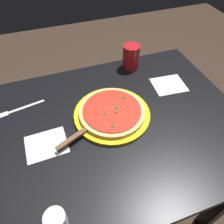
{
  "coord_description": "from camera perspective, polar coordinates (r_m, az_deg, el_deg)",
  "views": [
    {
      "loc": [
        0.22,
        0.51,
        1.39
      ],
      "look_at": [
        0.03,
        -0.04,
        0.76
      ],
      "focal_mm": 34.53,
      "sensor_mm": 36.0,
      "label": 1
    }
  ],
  "objects": [
    {
      "name": "pizza",
      "position": [
        0.85,
        -0.0,
        0.19
      ],
      "size": [
        0.26,
        0.26,
        0.02
      ],
      "color": "#DBB26B",
      "rests_on": "serving_plate"
    },
    {
      "name": "serving_plate",
      "position": [
        0.86,
        -0.0,
        -0.57
      ],
      "size": [
        0.3,
        0.3,
        0.01
      ],
      "primitive_type": "cylinder",
      "color": "yellow",
      "rests_on": "restaurant_table"
    },
    {
      "name": "restaurant_table",
      "position": [
        0.97,
        2.37,
        -7.93
      ],
      "size": [
        0.97,
        0.79,
        0.74
      ],
      "color": "black",
      "rests_on": "ground_plane"
    },
    {
      "name": "fork",
      "position": [
        0.97,
        -23.33,
        0.64
      ],
      "size": [
        0.19,
        0.05,
        0.0
      ],
      "color": "silver",
      "rests_on": "restaurant_table"
    },
    {
      "name": "cup_tall_drink",
      "position": [
        1.09,
        5.03,
        14.35
      ],
      "size": [
        0.08,
        0.08,
        0.12
      ],
      "primitive_type": "cylinder",
      "color": "#B2191E",
      "rests_on": "restaurant_table"
    },
    {
      "name": "pizza_server",
      "position": [
        0.79,
        -8.14,
        -5.59
      ],
      "size": [
        0.22,
        0.13,
        0.01
      ],
      "color": "silver",
      "rests_on": "serving_plate"
    },
    {
      "name": "napkin_folded_right",
      "position": [
        1.04,
        14.8,
        6.98
      ],
      "size": [
        0.16,
        0.14,
        0.0
      ],
      "primitive_type": "cube",
      "rotation": [
        0.0,
        0.0,
        -0.09
      ],
      "color": "white",
      "rests_on": "restaurant_table"
    },
    {
      "name": "ground_plane",
      "position": [
        1.5,
        1.63,
        -21.09
      ],
      "size": [
        5.0,
        5.0,
        0.0
      ],
      "primitive_type": "plane",
      "color": "#38281E"
    },
    {
      "name": "napkin_loose_left",
      "position": [
        0.82,
        -16.97,
        -8.24
      ],
      "size": [
        0.15,
        0.13,
        0.0
      ],
      "primitive_type": "cube",
      "rotation": [
        0.0,
        0.0,
        0.03
      ],
      "color": "white",
      "rests_on": "restaurant_table"
    },
    {
      "name": "cup_small_sauce",
      "position": [
        0.67,
        -14.71,
        -25.92
      ],
      "size": [
        0.06,
        0.06,
        0.05
      ],
      "primitive_type": "cylinder",
      "color": "silver",
      "rests_on": "restaurant_table"
    }
  ]
}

